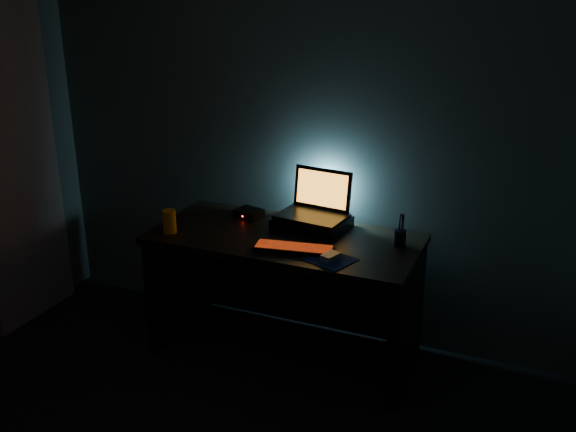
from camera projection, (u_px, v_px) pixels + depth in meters
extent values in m
cube|color=#4A544F|center=(310.00, 133.00, 3.73)|extent=(3.50, 0.00, 2.50)
cube|color=black|center=(285.00, 239.00, 3.58)|extent=(1.50, 0.70, 0.04)
cube|color=black|center=(179.00, 278.00, 3.97)|extent=(0.06, 0.64, 0.71)
cube|color=black|center=(406.00, 323.00, 3.46)|extent=(0.06, 0.64, 0.71)
cube|color=black|center=(305.00, 276.00, 4.00)|extent=(1.38, 0.02, 0.65)
cube|color=#C4AC9D|center=(13.00, 145.00, 3.89)|extent=(0.06, 0.65, 2.30)
cube|color=black|center=(312.00, 222.00, 3.68)|extent=(0.43, 0.35, 0.06)
cube|color=black|center=(312.00, 216.00, 3.67)|extent=(0.41, 0.30, 0.02)
cube|color=black|center=(323.00, 189.00, 3.73)|extent=(0.36, 0.09, 0.24)
cube|color=orange|center=(322.00, 189.00, 3.73)|extent=(0.32, 0.07, 0.20)
cube|color=black|center=(294.00, 248.00, 3.37)|extent=(0.44, 0.20, 0.02)
cube|color=red|center=(294.00, 246.00, 3.37)|extent=(0.42, 0.18, 0.00)
cube|color=#0B2052|center=(330.00, 260.00, 3.26)|extent=(0.28, 0.26, 0.00)
cube|color=gray|center=(330.00, 257.00, 3.26)|extent=(0.09, 0.11, 0.03)
cylinder|color=black|center=(400.00, 238.00, 3.42)|extent=(0.08, 0.08, 0.09)
cylinder|color=orange|center=(169.00, 221.00, 3.60)|extent=(0.10, 0.10, 0.13)
cube|color=black|center=(249.00, 213.00, 3.84)|extent=(0.17, 0.15, 0.05)
sphere|color=#FF0C07|center=(242.00, 216.00, 3.80)|extent=(0.01, 0.01, 0.01)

